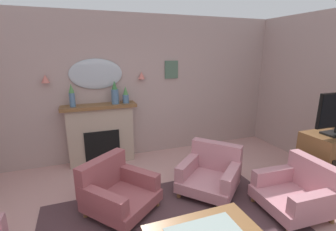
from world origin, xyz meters
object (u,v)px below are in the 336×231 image
Objects in this scene: armchair_in_corner at (298,191)px; wall_mirror at (96,74)px; mantel_vase_left at (115,94)px; wall_sconce_right at (142,75)px; armchair_by_coffee_table at (211,172)px; mantel_vase_right at (126,95)px; fireplace at (101,135)px; wall_sconce_left at (45,79)px; framed_picture at (171,70)px; tv_cabinet at (328,161)px; armchair_beside_couch at (116,190)px; mantel_vase_centre at (72,95)px.

wall_mirror is at bearing 131.72° from armchair_in_corner.
mantel_vase_left is 0.64m from wall_sconce_right.
armchair_by_coffee_table is (0.64, -1.70, -1.35)m from wall_sconce_right.
mantel_vase_right is 3.21m from armchair_in_corner.
armchair_in_corner is (1.83, -2.44, -1.00)m from mantel_vase_right.
wall_sconce_left is at bearing 173.84° from fireplace.
mantel_vase_left is at bearing -171.47° from framed_picture.
wall_mirror reaches higher than mantel_vase_right.
mantel_vase_right is at bearing 122.01° from armchair_by_coffee_table.
framed_picture is (1.50, 0.15, 1.18)m from fireplace.
wall_sconce_left is 4.30m from armchair_in_corner.
armchair_beside_couch is at bearing 169.83° from tv_cabinet.
wall_mirror is at bearing 144.59° from tv_cabinet.
armchair_beside_couch is at bearing 179.58° from armchair_by_coffee_table.
wall_mirror reaches higher than armchair_by_coffee_table.
fireplace is 0.84m from mantel_vase_left.
mantel_vase_left is at bearing 129.72° from armchair_in_corner.
wall_mirror is at bearing 20.70° from mantel_vase_centre.
fireplace is 3.13× the size of mantel_vase_left.
mantel_vase_right is at bearing -3.24° from fireplace.
wall_sconce_right is 0.16× the size of tv_cabinet.
framed_picture is at bearing 0.38° from wall_mirror.
fireplace is 1.42× the size of wall_mirror.
armchair_beside_couch and armchair_in_corner have the same top height.
wall_mirror is 0.84× the size of armchair_beside_couch.
mantel_vase_left reaches higher than fireplace.
armchair_by_coffee_table is (1.94, -1.58, -1.06)m from mantel_vase_centre.
fireplace is 1.58× the size of armchair_in_corner.
mantel_vase_right reaches higher than fireplace.
fireplace reaches higher than armchair_beside_couch.
tv_cabinet is (2.75, -2.14, -0.86)m from mantel_vase_right.
mantel_vase_right is 0.37× the size of armchair_in_corner.
tv_cabinet reaches higher than armchair_beside_couch.
armchair_beside_couch is at bearing -88.97° from wall_mirror.
mantel_vase_right is at bearing -5.08° from wall_sconce_left.
mantel_vase_right is at bearing 126.83° from armchair_in_corner.
mantel_vase_centre reaches higher than mantel_vase_right.
mantel_vase_left is 0.20m from mantel_vase_right.
mantel_vase_centre is 0.36× the size of armchair_beside_couch.
wall_sconce_left is 0.16× the size of armchair_in_corner.
fireplace is at bearing -173.84° from wall_sconce_right.
wall_mirror is at bearing 91.03° from armchair_beside_couch.
armchair_beside_couch is at bearing -130.08° from framed_picture.
wall_sconce_left reaches higher than mantel_vase_centre.
mantel_vase_left is 0.48× the size of tv_cabinet.
armchair_beside_couch is (-0.47, -1.57, -1.00)m from mantel_vase_right.
mantel_vase_centre is at bearing 140.84° from armchair_by_coffee_table.
wall_mirror reaches higher than armchair_beside_couch.
mantel_vase_left is 0.38× the size of armchair_beside_couch.
mantel_vase_left is at bearing 180.00° from mantel_vase_right.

